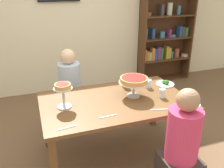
{
  "coord_description": "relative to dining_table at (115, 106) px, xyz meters",
  "views": [
    {
      "loc": [
        -0.83,
        -2.28,
        1.97
      ],
      "look_at": [
        0.0,
        0.1,
        0.89
      ],
      "focal_mm": 39.04,
      "sensor_mm": 36.0,
      "label": 1
    }
  ],
  "objects": [
    {
      "name": "ground_plane",
      "position": [
        0.0,
        0.0,
        -0.66
      ],
      "size": [
        12.0,
        12.0,
        0.0
      ],
      "primitive_type": "plane",
      "color": "brown"
    },
    {
      "name": "rear_partition",
      "position": [
        0.0,
        2.2,
        0.74
      ],
      "size": [
        8.0,
        0.12,
        2.8
      ],
      "primitive_type": "cube",
      "color": "beige",
      "rests_on": "ground_plane"
    },
    {
      "name": "dining_table",
      "position": [
        0.0,
        0.0,
        0.0
      ],
      "size": [
        1.63,
        0.99,
        0.74
      ],
      "color": "brown",
      "rests_on": "ground_plane"
    },
    {
      "name": "bookshelf",
      "position": [
        1.8,
        2.01,
        0.46
      ],
      "size": [
        1.13,
        0.3,
        2.21
      ],
      "color": "#4C2D19",
      "rests_on": "ground_plane"
    },
    {
      "name": "diner_near_right",
      "position": [
        0.36,
        -0.78,
        -0.16
      ],
      "size": [
        0.34,
        0.34,
        1.15
      ],
      "rotation": [
        0.0,
        0.0,
        1.57
      ],
      "color": "#382D28",
      "rests_on": "ground_plane"
    },
    {
      "name": "diner_far_left",
      "position": [
        -0.37,
        0.81,
        -0.16
      ],
      "size": [
        0.34,
        0.34,
        1.15
      ],
      "rotation": [
        0.0,
        0.0,
        -1.57
      ],
      "color": "#382D28",
      "rests_on": "ground_plane"
    },
    {
      "name": "deep_dish_pizza_stand",
      "position": [
        0.23,
        0.02,
        0.27
      ],
      "size": [
        0.34,
        0.34,
        0.23
      ],
      "color": "silver",
      "rests_on": "dining_table"
    },
    {
      "name": "personal_pizza_stand",
      "position": [
        -0.56,
        0.01,
        0.28
      ],
      "size": [
        0.2,
        0.2,
        0.27
      ],
      "color": "silver",
      "rests_on": "dining_table"
    },
    {
      "name": "salad_plate_near_diner",
      "position": [
        0.75,
        0.19,
        0.1
      ],
      "size": [
        0.23,
        0.23,
        0.07
      ],
      "color": "white",
      "rests_on": "dining_table"
    },
    {
      "name": "salad_plate_far_diner",
      "position": [
        0.72,
        -0.38,
        0.11
      ],
      "size": [
        0.2,
        0.2,
        0.07
      ],
      "color": "white",
      "rests_on": "dining_table"
    },
    {
      "name": "beer_glass_amber_tall",
      "position": [
        0.24,
        0.3,
        0.16
      ],
      "size": [
        0.08,
        0.08,
        0.14
      ],
      "primitive_type": "cylinder",
      "color": "gold",
      "rests_on": "dining_table"
    },
    {
      "name": "water_glass_clear_near",
      "position": [
        0.5,
        0.18,
        0.14
      ],
      "size": [
        0.08,
        0.08,
        0.1
      ],
      "primitive_type": "cylinder",
      "color": "white",
      "rests_on": "dining_table"
    },
    {
      "name": "water_glass_clear_far",
      "position": [
        0.52,
        -0.12,
        0.14
      ],
      "size": [
        0.07,
        0.07,
        0.1
      ],
      "primitive_type": "cylinder",
      "color": "white",
      "rests_on": "dining_table"
    },
    {
      "name": "cutlery_fork_near",
      "position": [
        -0.19,
        -0.32,
        0.09
      ],
      "size": [
        0.18,
        0.03,
        0.0
      ],
      "primitive_type": "cube",
      "rotation": [
        0.0,
        0.0,
        0.05
      ],
      "color": "silver",
      "rests_on": "dining_table"
    },
    {
      "name": "cutlery_knife_near",
      "position": [
        0.35,
        -0.37,
        0.09
      ],
      "size": [
        0.18,
        0.06,
        0.0
      ],
      "primitive_type": "cube",
      "rotation": [
        0.0,
        0.0,
        -0.23
      ],
      "color": "silver",
      "rests_on": "dining_table"
    },
    {
      "name": "cutlery_fork_far",
      "position": [
        -0.6,
        -0.39,
        0.09
      ],
      "size": [
        0.18,
        0.04,
        0.0
      ],
      "primitive_type": "cube",
      "rotation": [
        0.0,
        0.0,
        0.16
      ],
      "color": "silver",
      "rests_on": "dining_table"
    }
  ]
}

